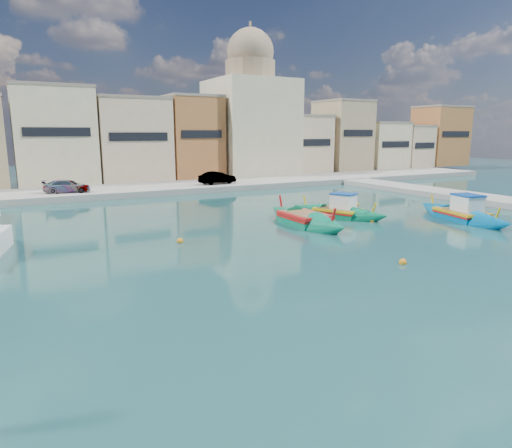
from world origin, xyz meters
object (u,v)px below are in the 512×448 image
object	(u,v)px
luzzu_turquoise_cabin	(462,215)
luzzu_green	(305,220)
church_block	(250,114)
luzzu_blue_cabin	(338,213)

from	to	relation	value
luzzu_turquoise_cabin	luzzu_green	xyz separation A→B (m)	(-10.52, 3.88, -0.06)
church_block	luzzu_blue_cabin	bearing A→B (deg)	-105.59
church_block	luzzu_blue_cabin	distance (m)	30.71
church_block	luzzu_green	distance (m)	32.86
church_block	luzzu_blue_cabin	xyz separation A→B (m)	(-7.96, -28.54, -8.08)
church_block	luzzu_turquoise_cabin	size ratio (longest dim) A/B	2.08
church_block	luzzu_turquoise_cabin	bearing A→B (deg)	-91.89
church_block	luzzu_green	size ratio (longest dim) A/B	2.20
luzzu_blue_cabin	luzzu_green	size ratio (longest dim) A/B	0.90
luzzu_green	luzzu_blue_cabin	bearing A→B (deg)	16.80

